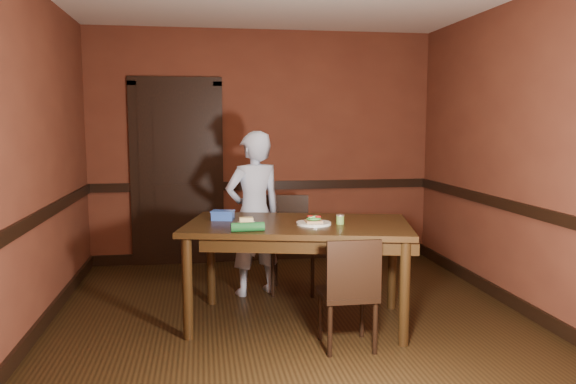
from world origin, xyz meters
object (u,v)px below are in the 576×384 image
object	(u,v)px
chair_far	(293,245)
sauce_jar	(340,219)
chair_near	(347,291)
cheese_saucer	(246,221)
food_tub	(223,215)
person	(254,214)
dining_table	(298,273)
sandwich_plate	(314,222)

from	to	relation	value
chair_far	sauce_jar	world-z (taller)	chair_far
chair_near	cheese_saucer	xyz separation A→B (m)	(-0.68, 0.60, 0.44)
food_tub	person	bearing A→B (deg)	76.36
dining_table	sauce_jar	xyz separation A→B (m)	(0.32, -0.11, 0.46)
chair_near	cheese_saucer	size ratio (longest dim) A/B	5.71
person	cheese_saucer	xyz separation A→B (m)	(-0.13, -0.79, 0.07)
dining_table	chair_far	size ratio (longest dim) A/B	1.92
person	sauce_jar	bearing A→B (deg)	102.67
chair_far	person	xyz separation A→B (m)	(-0.38, -0.01, 0.32)
sandwich_plate	food_tub	size ratio (longest dim) A/B	1.32
sauce_jar	cheese_saucer	size ratio (longest dim) A/B	0.53
sauce_jar	cheese_saucer	bearing A→B (deg)	167.71
chair_far	person	bearing A→B (deg)	-166.97
chair_far	person	distance (m)	0.50
chair_far	cheese_saucer	xyz separation A→B (m)	(-0.52, -0.80, 0.39)
chair_near	dining_table	bearing A→B (deg)	-63.62
chair_far	sauce_jar	bearing A→B (deg)	-65.98
sauce_jar	cheese_saucer	world-z (taller)	sauce_jar
sandwich_plate	food_tub	distance (m)	0.77
cheese_saucer	sauce_jar	bearing A→B (deg)	-12.29
chair_near	sandwich_plate	distance (m)	0.65
dining_table	cheese_saucer	xyz separation A→B (m)	(-0.41, 0.05, 0.43)
dining_table	sandwich_plate	bearing A→B (deg)	-27.59
dining_table	food_tub	bearing A→B (deg)	172.28
person	cheese_saucer	bearing A→B (deg)	60.79
dining_table	sauce_jar	world-z (taller)	sauce_jar
sauce_jar	person	bearing A→B (deg)	122.23
chair_near	chair_far	bearing A→B (deg)	-83.09
food_tub	sandwich_plate	bearing A→B (deg)	-11.15
sandwich_plate	sauce_jar	size ratio (longest dim) A/B	3.58
cheese_saucer	chair_near	bearing A→B (deg)	-41.26
dining_table	cheese_saucer	distance (m)	0.60
dining_table	food_tub	world-z (taller)	food_tub
dining_table	cheese_saucer	bearing A→B (deg)	-173.65
sandwich_plate	food_tub	world-z (taller)	food_tub
sauce_jar	chair_far	bearing A→B (deg)	102.70
dining_table	chair_far	xyz separation A→B (m)	(0.11, 0.85, 0.05)
chair_near	sauce_jar	size ratio (longest dim) A/B	10.76
chair_far	sandwich_plate	bearing A→B (deg)	-78.31
chair_far	sauce_jar	size ratio (longest dim) A/B	11.99
chair_far	sauce_jar	xyz separation A→B (m)	(0.22, -0.96, 0.41)
sandwich_plate	sauce_jar	xyz separation A→B (m)	(0.21, -0.01, 0.02)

